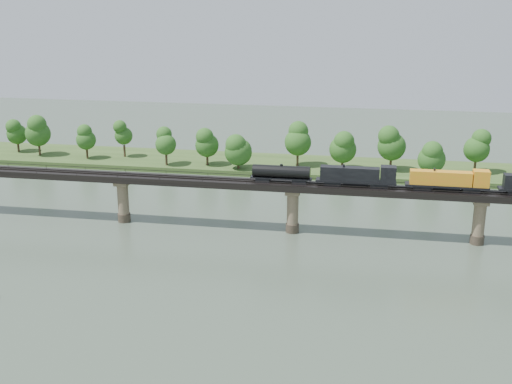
# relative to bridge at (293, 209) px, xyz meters

# --- Properties ---
(ground) EXTENTS (400.00, 400.00, 0.00)m
(ground) POSITION_rel_bridge_xyz_m (0.00, -30.00, -5.46)
(ground) COLOR #374637
(ground) RESTS_ON ground
(far_bank) EXTENTS (300.00, 24.00, 1.60)m
(far_bank) POSITION_rel_bridge_xyz_m (0.00, 55.00, -4.66)
(far_bank) COLOR #304B1E
(far_bank) RESTS_ON ground
(bridge) EXTENTS (236.00, 30.00, 11.50)m
(bridge) POSITION_rel_bridge_xyz_m (0.00, 0.00, 0.00)
(bridge) COLOR #473A2D
(bridge) RESTS_ON ground
(bridge_superstructure) EXTENTS (220.00, 4.90, 0.75)m
(bridge_superstructure) POSITION_rel_bridge_xyz_m (0.00, 0.00, 6.33)
(bridge_superstructure) COLOR black
(bridge_superstructure) RESTS_ON bridge
(far_treeline) EXTENTS (289.06, 17.54, 13.60)m
(far_treeline) POSITION_rel_bridge_xyz_m (-8.21, 50.52, 3.37)
(far_treeline) COLOR #382619
(far_treeline) RESTS_ON far_bank
(freight_train) EXTENTS (69.80, 2.72, 4.80)m
(freight_train) POSITION_rel_bridge_xyz_m (26.51, -0.00, 8.34)
(freight_train) COLOR black
(freight_train) RESTS_ON bridge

